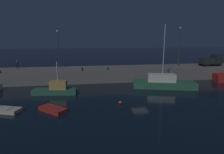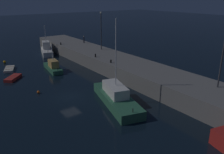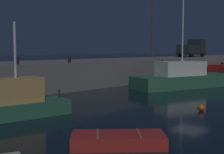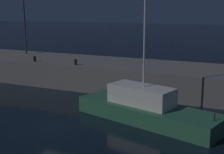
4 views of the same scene
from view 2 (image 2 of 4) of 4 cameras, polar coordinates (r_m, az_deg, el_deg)
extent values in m
plane|color=black|center=(34.70, -10.26, -4.78)|extent=(320.00, 320.00, 0.00)
cube|color=slate|center=(41.16, 6.26, 1.23)|extent=(75.75, 7.75, 2.58)
cube|color=#2D6647|center=(31.86, 1.12, -5.52)|extent=(11.59, 6.08, 1.21)
cube|color=silver|center=(31.80, 0.78, -3.04)|extent=(5.29, 3.36, 1.38)
cylinder|color=silver|center=(30.08, 0.94, 5.83)|extent=(0.14, 0.14, 8.78)
cylinder|color=#262626|center=(27.28, 5.11, -8.12)|extent=(0.10, 0.10, 0.50)
cube|color=#2D6647|center=(47.39, -14.23, 2.08)|extent=(7.22, 2.69, 0.86)
cube|color=tan|center=(46.51, -14.13, 3.21)|extent=(2.79, 1.74, 1.38)
cylinder|color=silver|center=(46.03, -14.38, 5.89)|extent=(0.14, 0.14, 3.07)
cylinder|color=#262626|center=(44.20, -13.14, 1.85)|extent=(0.10, 0.10, 0.50)
cube|color=silver|center=(61.05, -15.61, 5.96)|extent=(8.20, 4.42, 1.25)
cube|color=silver|center=(61.65, -15.82, 7.54)|extent=(3.43, 2.47, 1.84)
cylinder|color=silver|center=(60.25, -16.00, 10.15)|extent=(0.14, 0.14, 4.11)
cylinder|color=#262626|center=(57.34, -15.36, 6.05)|extent=(0.10, 0.10, 0.50)
cube|color=beige|center=(50.31, -23.77, 1.77)|extent=(4.30, 2.89, 0.46)
cube|color=olive|center=(51.08, -23.70, 2.32)|extent=(0.57, 1.43, 0.04)
cube|color=olive|center=(49.41, -23.91, 1.76)|extent=(0.57, 1.43, 0.04)
cube|color=#B22823|center=(44.61, -23.01, -0.20)|extent=(3.72, 3.58, 0.51)
cube|color=olive|center=(45.19, -22.58, 0.47)|extent=(0.97, 1.05, 0.04)
cube|color=olive|center=(43.87, -23.55, -0.21)|extent=(0.97, 1.05, 0.04)
sphere|color=orange|center=(55.99, -24.75, 3.36)|extent=(0.59, 0.59, 0.59)
sphere|color=orange|center=(36.92, -17.54, -3.53)|extent=(0.43, 0.43, 0.43)
cylinder|color=#38383D|center=(51.86, -2.67, 10.92)|extent=(0.20, 0.20, 7.72)
sphere|color=#F9EFCC|center=(51.42, -2.74, 15.38)|extent=(0.44, 0.44, 0.44)
cylinder|color=#38383D|center=(32.53, 25.38, 4.82)|extent=(0.20, 0.20, 8.61)
cylinder|color=black|center=(60.08, -6.78, 8.64)|extent=(0.14, 0.14, 0.83)
cylinder|color=black|center=(60.36, -6.94, 8.68)|extent=(0.14, 0.14, 0.83)
cylinder|color=#1E2333|center=(60.08, -6.89, 9.36)|extent=(0.32, 0.32, 0.68)
sphere|color=beige|center=(60.01, -6.91, 9.80)|extent=(0.20, 0.20, 0.20)
cylinder|color=black|center=(45.91, -4.07, 5.27)|extent=(0.28, 0.28, 0.62)
cylinder|color=black|center=(58.83, -12.41, 7.96)|extent=(0.28, 0.28, 0.55)
cylinder|color=black|center=(41.76, -0.28, 3.86)|extent=(0.28, 0.28, 0.57)
camera|label=1|loc=(40.66, -56.31, 3.43)|focal=30.25mm
camera|label=3|loc=(51.38, -35.25, 4.38)|focal=51.38mm
camera|label=4|loc=(17.56, -46.75, -6.38)|focal=50.88mm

